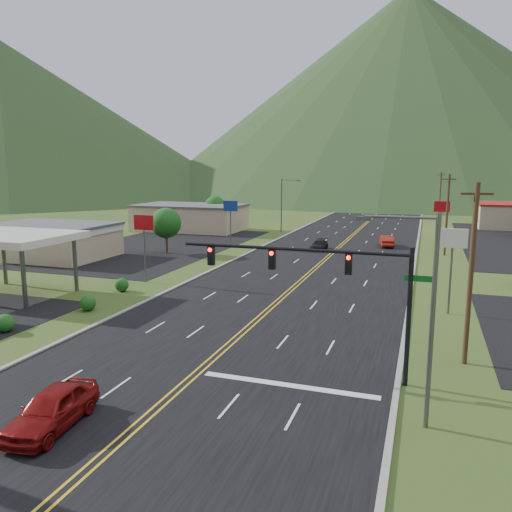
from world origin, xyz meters
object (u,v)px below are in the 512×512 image
(streetlight_west, at_px, (283,202))
(car_red_far, at_px, (387,241))
(car_dark_mid, at_px, (319,245))
(gas_canopy, at_px, (10,239))
(streetlight_east, at_px, (425,307))
(traffic_signal, at_px, (328,276))
(car_red_near, at_px, (52,410))

(streetlight_west, height_order, car_red_far, streetlight_west)
(streetlight_west, bearing_deg, car_dark_mid, -59.37)
(gas_canopy, height_order, car_dark_mid, gas_canopy)
(streetlight_east, distance_m, gas_canopy, 35.28)
(streetlight_west, relative_size, car_dark_mid, 2.06)
(traffic_signal, bearing_deg, car_dark_mid, 102.18)
(streetlight_west, xyz_separation_m, car_red_far, (17.79, -10.35, -4.40))
(traffic_signal, relative_size, streetlight_east, 1.46)
(streetlight_west, xyz_separation_m, gas_canopy, (-10.32, -48.00, -0.31))
(traffic_signal, distance_m, car_red_far, 45.88)
(traffic_signal, relative_size, car_dark_mid, 2.99)
(traffic_signal, relative_size, car_red_near, 2.69)
(streetlight_west, relative_size, car_red_near, 1.85)
(gas_canopy, distance_m, car_red_far, 47.17)
(streetlight_east, distance_m, car_dark_mid, 46.06)
(traffic_signal, height_order, car_red_far, traffic_signal)
(streetlight_west, relative_size, car_red_far, 1.91)
(traffic_signal, bearing_deg, car_red_near, -136.86)
(streetlight_east, relative_size, car_dark_mid, 2.06)
(car_red_near, height_order, car_dark_mid, car_red_near)
(car_red_near, bearing_deg, streetlight_east, 13.82)
(traffic_signal, bearing_deg, gas_canopy, 164.30)
(car_red_near, distance_m, car_red_far, 55.58)
(streetlight_west, xyz_separation_m, car_red_near, (8.42, -65.13, -4.35))
(traffic_signal, xyz_separation_m, car_dark_mid, (-8.61, 39.87, -4.69))
(car_red_near, height_order, car_red_far, car_red_near)
(streetlight_east, xyz_separation_m, car_red_far, (-5.07, 49.65, -4.40))
(traffic_signal, bearing_deg, streetlight_west, 107.97)
(gas_canopy, height_order, car_red_near, gas_canopy)
(streetlight_east, height_order, gas_canopy, streetlight_east)
(streetlight_west, distance_m, gas_canopy, 49.10)
(car_dark_mid, bearing_deg, car_red_near, -90.45)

